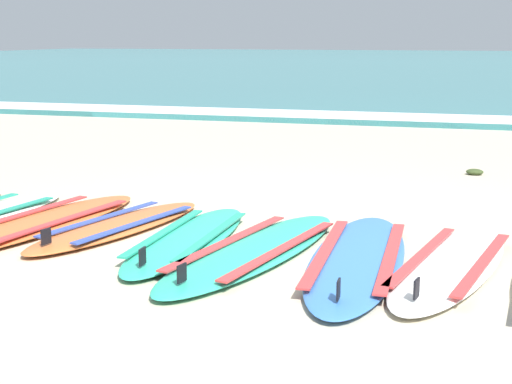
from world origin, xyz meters
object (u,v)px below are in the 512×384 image
at_px(surfboard_5, 254,250).
at_px(surfboard_7, 452,264).
at_px(surfboard_6, 358,258).
at_px(surfboard_4, 188,239).
at_px(surfboard_2, 39,223).
at_px(surfboard_3, 118,226).

relative_size(surfboard_5, surfboard_7, 1.07).
bearing_deg(surfboard_6, surfboard_4, 173.15).
bearing_deg(surfboard_7, surfboard_2, 175.90).
xyz_separation_m(surfboard_6, surfboard_7, (0.61, 0.04, 0.00)).
xyz_separation_m(surfboard_4, surfboard_7, (1.88, -0.12, -0.00)).
distance_m(surfboard_5, surfboard_6, 0.71).
height_order(surfboard_5, surfboard_6, same).
relative_size(surfboard_4, surfboard_6, 0.85).
bearing_deg(surfboard_5, surfboard_2, 171.56).
bearing_deg(surfboard_3, surfboard_7, -7.29).
height_order(surfboard_4, surfboard_7, same).
relative_size(surfboard_3, surfboard_7, 0.90).
distance_m(surfboard_2, surfboard_5, 1.88).
relative_size(surfboard_2, surfboard_3, 1.19).
bearing_deg(surfboard_7, surfboard_6, -176.68).
bearing_deg(surfboard_3, surfboard_5, -17.01).
xyz_separation_m(surfboard_5, surfboard_7, (1.32, 0.05, 0.00)).
relative_size(surfboard_2, surfboard_5, 1.00).
xyz_separation_m(surfboard_2, surfboard_4, (1.30, -0.11, 0.00)).
bearing_deg(surfboard_6, surfboard_5, -179.00).
bearing_deg(surfboard_6, surfboard_2, 174.15).
distance_m(surfboard_2, surfboard_6, 2.59).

